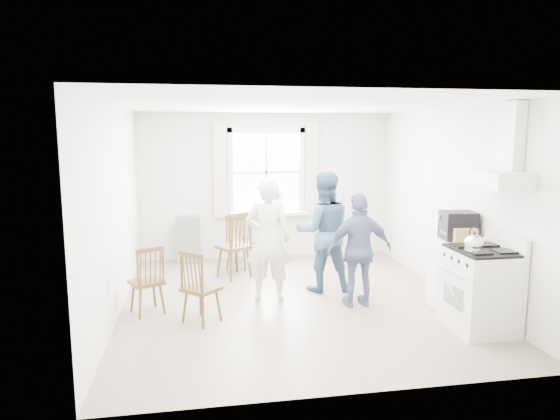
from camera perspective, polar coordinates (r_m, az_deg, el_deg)
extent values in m
cube|color=gray|center=(6.87, 1.51, -10.36)|extent=(4.62, 5.12, 0.02)
cube|color=beige|center=(9.03, -1.61, 2.77)|extent=(4.62, 0.04, 2.64)
cube|color=beige|center=(4.16, 8.45, -4.42)|extent=(4.62, 0.04, 2.64)
cube|color=beige|center=(6.51, -18.43, -0.01)|extent=(0.04, 5.12, 2.64)
cube|color=beige|center=(7.35, 19.17, 0.92)|extent=(0.04, 5.12, 2.64)
cube|color=white|center=(6.51, 1.60, 12.00)|extent=(4.62, 5.12, 0.02)
cube|color=white|center=(8.97, -1.59, 4.34)|extent=(1.20, 0.02, 1.40)
cube|color=silver|center=(8.91, -1.58, 9.10)|extent=(1.38, 0.09, 0.09)
cube|color=silver|center=(9.03, -1.54, -0.39)|extent=(1.38, 0.09, 0.09)
cube|color=silver|center=(8.87, -5.70, 4.25)|extent=(0.09, 0.09, 1.58)
cube|color=silver|center=(9.06, 2.49, 4.38)|extent=(0.09, 0.09, 1.58)
cube|color=silver|center=(8.95, -1.47, -0.37)|extent=(1.38, 0.24, 0.06)
cube|color=beige|center=(8.84, -6.83, 4.54)|extent=(0.24, 0.05, 1.70)
cube|color=beige|center=(9.08, 3.60, 4.69)|extent=(0.24, 0.05, 1.70)
cube|color=silver|center=(6.03, 23.49, 3.26)|extent=(0.45, 0.76, 0.18)
cube|color=silver|center=(6.09, 24.95, 7.65)|extent=(0.14, 0.30, 0.76)
cube|color=gray|center=(8.89, -10.39, -3.34)|extent=(0.40, 0.30, 0.80)
cube|color=silver|center=(6.21, 21.87, -8.57)|extent=(0.65, 0.76, 0.92)
cube|color=black|center=(6.09, 22.12, -4.29)|extent=(0.61, 0.72, 0.03)
cube|color=silver|center=(6.23, 24.47, -3.35)|extent=(0.06, 0.76, 0.20)
cylinder|color=silver|center=(5.97, 19.16, -6.70)|extent=(0.02, 0.61, 0.02)
sphere|color=silver|center=(5.87, 21.27, -3.54)|extent=(0.20, 0.20, 0.20)
cylinder|color=silver|center=(5.88, 21.24, -4.13)|extent=(0.18, 0.18, 0.04)
torus|color=black|center=(5.85, 21.34, -2.37)|extent=(0.13, 0.03, 0.13)
cube|color=silver|center=(6.82, 19.31, -6.97)|extent=(0.50, 0.55, 0.90)
cube|color=black|center=(6.77, 19.64, -2.38)|extent=(0.44, 0.41, 0.19)
cube|color=black|center=(6.73, 19.72, -0.88)|extent=(0.44, 0.41, 0.17)
cube|color=#AB8253|center=(6.59, 20.34, -2.75)|extent=(0.32, 0.26, 0.18)
cube|color=#4B3118|center=(7.86, -5.30, -4.23)|extent=(0.60, 0.60, 0.05)
cube|color=#4B3118|center=(7.64, -4.49, -2.38)|extent=(0.40, 0.27, 0.58)
cylinder|color=#4B3118|center=(7.92, -5.27, -6.00)|extent=(0.04, 0.04, 0.46)
cube|color=#4B3118|center=(6.08, -8.98, -8.90)|extent=(0.53, 0.53, 0.05)
cube|color=#4B3118|center=(5.90, -10.13, -7.00)|extent=(0.30, 0.29, 0.49)
cylinder|color=#4B3118|center=(6.15, -8.94, -10.79)|extent=(0.03, 0.03, 0.39)
cube|color=#4B3118|center=(6.51, -14.99, -7.98)|extent=(0.49, 0.48, 0.04)
cube|color=#4B3118|center=(6.30, -14.55, -6.25)|extent=(0.34, 0.20, 0.48)
cylinder|color=#4B3118|center=(6.57, -14.92, -9.72)|extent=(0.03, 0.03, 0.38)
imported|color=silver|center=(6.68, -1.38, -3.44)|extent=(0.72, 0.72, 1.66)
imported|color=#405A77|center=(7.13, 4.97, -2.47)|extent=(0.90, 0.90, 1.71)
imported|color=navy|center=(6.55, 9.07, -4.55)|extent=(0.91, 0.91, 1.49)
imported|color=#306C31|center=(8.94, -0.19, 0.94)|extent=(0.21, 0.21, 0.35)
cube|color=#4B3118|center=(8.39, -4.59, -3.83)|extent=(0.52, 0.52, 0.05)
cube|color=#4B3118|center=(8.19, -5.13, -2.36)|extent=(0.34, 0.24, 0.50)
cylinder|color=#4B3118|center=(8.44, -4.57, -5.27)|extent=(0.03, 0.03, 0.40)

